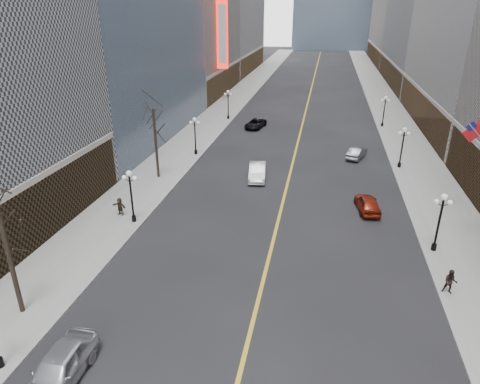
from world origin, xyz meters
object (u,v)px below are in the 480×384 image
at_px(streetlamp_west_3, 228,102).
at_px(car_sb_mid, 368,203).
at_px(streetlamp_east_1, 440,217).
at_px(streetlamp_west_1, 131,191).
at_px(car_nb_near, 59,369).
at_px(car_sb_far, 357,153).
at_px(car_nb_far, 255,124).
at_px(streetlamp_east_2, 403,143).
at_px(streetlamp_east_3, 385,108).
at_px(car_nb_mid, 257,172).
at_px(streetlamp_west_2, 195,132).

distance_m(streetlamp_west_3, car_sb_mid, 35.62).
xyz_separation_m(streetlamp_east_1, streetlamp_west_3, (-23.60, 36.00, 0.00)).
bearing_deg(streetlamp_west_1, car_nb_near, -77.99).
bearing_deg(car_sb_mid, car_sb_far, -97.19).
distance_m(car_nb_far, car_sb_far, 17.99).
height_order(car_nb_far, car_sb_mid, car_sb_mid).
xyz_separation_m(car_nb_far, car_sb_mid, (14.23, -25.77, 0.07)).
bearing_deg(streetlamp_east_2, car_sb_mid, -109.98).
distance_m(streetlamp_east_3, car_nb_mid, 28.53).
height_order(streetlamp_east_2, streetlamp_east_3, same).
height_order(streetlamp_east_1, car_sb_far, streetlamp_east_1).
bearing_deg(streetlamp_west_1, car_nb_mid, 54.30).
xyz_separation_m(streetlamp_east_3, streetlamp_west_2, (-23.60, -18.00, 0.00)).
bearing_deg(streetlamp_east_1, car_nb_near, -141.25).
distance_m(streetlamp_east_3, car_sb_mid, 30.25).
relative_size(streetlamp_west_1, car_sb_far, 1.10).
distance_m(streetlamp_west_1, streetlamp_west_2, 18.00).
distance_m(streetlamp_east_2, streetlamp_east_3, 18.00).
distance_m(streetlamp_east_2, streetlamp_west_1, 29.68).
distance_m(streetlamp_east_3, streetlamp_west_3, 23.60).
bearing_deg(car_nb_mid, car_sb_mid, -35.19).
relative_size(streetlamp_east_1, car_sb_far, 1.10).
height_order(streetlamp_west_3, car_nb_far, streetlamp_west_3).
xyz_separation_m(streetlamp_west_2, streetlamp_west_3, (0.00, 18.00, 0.00)).
bearing_deg(streetlamp_east_1, streetlamp_east_2, 90.00).
xyz_separation_m(streetlamp_east_2, car_nb_near, (-20.16, -34.18, -2.04)).
bearing_deg(car_nb_mid, car_sb_far, 32.64).
height_order(car_nb_near, car_sb_mid, car_nb_near).
bearing_deg(streetlamp_west_1, car_nb_far, 81.00).
xyz_separation_m(streetlamp_west_2, car_nb_near, (3.44, -34.18, -2.04)).
bearing_deg(streetlamp_west_1, streetlamp_west_3, 90.00).
bearing_deg(car_nb_mid, streetlamp_east_2, 15.02).
height_order(streetlamp_east_3, car_nb_near, streetlamp_east_3).
height_order(car_nb_near, car_sb_far, car_nb_near).
xyz_separation_m(streetlamp_east_3, car_nb_mid, (-15.07, -24.13, -2.11)).
xyz_separation_m(car_nb_mid, car_sb_far, (10.56, 8.78, -0.11)).
xyz_separation_m(streetlamp_east_1, streetlamp_east_2, (0.00, 18.00, 0.00)).
bearing_deg(streetlamp_east_3, car_nb_near, -111.12).
relative_size(streetlamp_west_2, car_nb_mid, 0.94).
height_order(streetlamp_east_1, streetlamp_west_2, same).
distance_m(streetlamp_east_3, streetlamp_west_1, 43.05).
bearing_deg(car_nb_far, car_sb_far, -27.46).
height_order(streetlamp_east_1, car_nb_mid, streetlamp_east_1).
xyz_separation_m(streetlamp_east_2, car_nb_mid, (-15.07, -6.13, -2.11)).
xyz_separation_m(streetlamp_east_3, car_nb_far, (-18.55, -4.09, -2.25)).
height_order(car_nb_mid, car_nb_far, car_nb_mid).
bearing_deg(streetlamp_east_1, car_sb_far, 102.33).
distance_m(streetlamp_east_3, car_nb_near, 55.97).
distance_m(streetlamp_west_1, car_nb_near, 16.66).
xyz_separation_m(streetlamp_west_3, car_nb_far, (5.05, -4.09, -2.25)).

